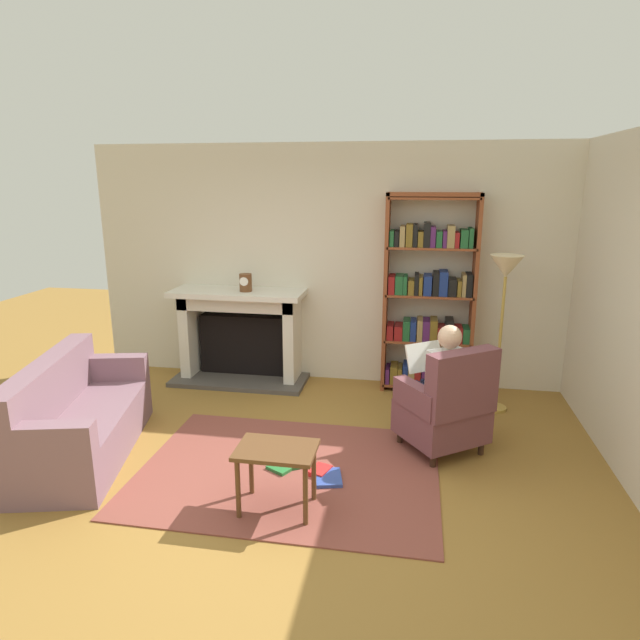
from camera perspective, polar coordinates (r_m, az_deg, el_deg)
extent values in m
plane|color=olive|center=(4.36, -4.24, -17.43)|extent=(14.00, 14.00, 0.00)
cube|color=beige|center=(6.28, 1.25, 5.73)|extent=(5.60, 0.10, 2.70)
cube|color=beige|center=(5.21, 28.92, 2.11)|extent=(0.10, 5.20, 2.70)
cube|color=brown|center=(4.61, -3.29, -15.45)|extent=(2.40, 1.80, 0.01)
cube|color=#4C4742|center=(6.51, -8.38, -6.20)|extent=(1.55, 0.64, 0.05)
cube|color=black|center=(6.58, -7.90, -2.48)|extent=(1.03, 0.20, 0.70)
cube|color=silver|center=(6.66, -13.32, -1.54)|extent=(0.12, 0.44, 1.02)
cube|color=silver|center=(6.28, -2.90, -2.12)|extent=(0.12, 0.44, 1.02)
cube|color=silver|center=(6.34, -8.40, 1.92)|extent=(1.35, 0.44, 0.16)
cube|color=silver|center=(6.26, -8.61, 2.79)|extent=(1.51, 0.56, 0.06)
cylinder|color=brown|center=(6.18, -7.77, 3.89)|extent=(0.14, 0.14, 0.20)
cylinder|color=white|center=(6.12, -7.96, 4.00)|extent=(0.10, 0.01, 0.10)
cube|color=brown|center=(6.06, 6.88, 2.78)|extent=(0.04, 0.32, 2.18)
cube|color=brown|center=(6.08, 15.74, 2.38)|extent=(0.04, 0.32, 2.18)
cube|color=brown|center=(5.93, 11.84, 12.74)|extent=(0.98, 0.32, 0.04)
cube|color=brown|center=(6.34, 10.86, -6.54)|extent=(0.94, 0.32, 0.02)
cube|color=#4C1E59|center=(6.30, 7.09, -5.57)|extent=(0.04, 0.26, 0.17)
cube|color=brown|center=(6.29, 7.75, -5.48)|extent=(0.08, 0.26, 0.20)
cube|color=brown|center=(6.29, 8.36, -5.58)|extent=(0.05, 0.26, 0.18)
cube|color=navy|center=(6.28, 8.90, -5.43)|extent=(0.06, 0.26, 0.22)
cube|color=#997F4C|center=(6.29, 9.51, -5.63)|extent=(0.07, 0.26, 0.18)
cube|color=maroon|center=(6.28, 10.16, -5.46)|extent=(0.07, 0.26, 0.23)
cube|color=#4C1E59|center=(6.28, 10.84, -5.54)|extent=(0.06, 0.26, 0.22)
cube|color=navy|center=(6.29, 11.40, -5.62)|extent=(0.04, 0.26, 0.20)
cube|color=brown|center=(6.30, 12.02, -5.75)|extent=(0.07, 0.26, 0.18)
cube|color=#997F4C|center=(6.29, 12.77, -5.56)|extent=(0.08, 0.26, 0.23)
cube|color=maroon|center=(6.31, 13.51, -5.89)|extent=(0.06, 0.26, 0.16)
cube|color=#1E592D|center=(6.30, 14.15, -5.50)|extent=(0.05, 0.26, 0.26)
cube|color=navy|center=(6.31, 14.65, -5.80)|extent=(0.06, 0.26, 0.19)
cube|color=brown|center=(6.17, 11.09, -2.08)|extent=(0.94, 0.32, 0.02)
cube|color=maroon|center=(6.14, 7.36, -1.12)|extent=(0.07, 0.26, 0.16)
cube|color=maroon|center=(6.14, 8.21, -1.17)|extent=(0.09, 0.26, 0.16)
cube|color=#1E592D|center=(6.13, 9.02, -0.93)|extent=(0.08, 0.26, 0.22)
cube|color=navy|center=(6.13, 9.71, -0.96)|extent=(0.06, 0.26, 0.22)
cube|color=#997F4C|center=(6.13, 10.37, -0.91)|extent=(0.06, 0.26, 0.24)
cube|color=#4C1E59|center=(6.13, 11.02, -0.97)|extent=(0.07, 0.26, 0.23)
cube|color=brown|center=(6.13, 11.76, -0.95)|extent=(0.08, 0.26, 0.24)
cube|color=maroon|center=(6.14, 12.50, -1.33)|extent=(0.08, 0.26, 0.16)
cube|color=black|center=(6.14, 13.32, -1.00)|extent=(0.09, 0.26, 0.25)
cube|color=maroon|center=(6.15, 14.19, -1.39)|extent=(0.09, 0.26, 0.17)
cube|color=#1E592D|center=(6.16, 15.02, -1.44)|extent=(0.08, 0.26, 0.16)
cube|color=brown|center=(6.05, 11.32, 2.59)|extent=(0.94, 0.32, 0.02)
cube|color=maroon|center=(6.02, 7.51, 3.75)|extent=(0.07, 0.26, 0.19)
cube|color=#1E592D|center=(6.02, 8.28, 3.75)|extent=(0.08, 0.26, 0.20)
cube|color=#1E592D|center=(6.02, 8.90, 3.71)|extent=(0.04, 0.26, 0.20)
cube|color=brown|center=(6.02, 9.50, 3.50)|extent=(0.06, 0.26, 0.16)
cube|color=black|center=(6.01, 10.05, 3.76)|extent=(0.04, 0.26, 0.22)
cube|color=brown|center=(6.02, 10.47, 3.63)|extent=(0.04, 0.26, 0.20)
cube|color=navy|center=(6.02, 11.16, 3.67)|extent=(0.09, 0.26, 0.21)
cube|color=black|center=(6.02, 11.99, 3.80)|extent=(0.06, 0.26, 0.25)
cube|color=navy|center=(6.02, 12.74, 3.83)|extent=(0.09, 0.26, 0.26)
cube|color=black|center=(6.03, 13.62, 3.41)|extent=(0.09, 0.26, 0.18)
cube|color=brown|center=(6.04, 14.29, 3.33)|extent=(0.04, 0.26, 0.17)
cube|color=#997F4C|center=(6.03, 14.75, 3.61)|extent=(0.04, 0.26, 0.23)
cube|color=black|center=(6.04, 15.26, 3.61)|extent=(0.06, 0.26, 0.24)
cube|color=brown|center=(5.97, 11.56, 7.42)|extent=(0.94, 0.32, 0.02)
cube|color=#1E592D|center=(5.95, 7.55, 8.49)|extent=(0.04, 0.26, 0.17)
cube|color=black|center=(5.95, 8.05, 8.46)|extent=(0.05, 0.26, 0.16)
cube|color=#997F4C|center=(5.94, 8.63, 8.69)|extent=(0.05, 0.26, 0.22)
cube|color=brown|center=(5.94, 9.33, 8.76)|extent=(0.07, 0.26, 0.24)
cube|color=black|center=(5.94, 9.93, 8.73)|extent=(0.05, 0.26, 0.24)
cube|color=brown|center=(5.95, 10.46, 8.35)|extent=(0.05, 0.26, 0.16)
cube|color=black|center=(5.94, 11.10, 8.77)|extent=(0.07, 0.26, 0.25)
cube|color=#4C1E59|center=(5.95, 11.71, 8.54)|extent=(0.05, 0.26, 0.21)
cube|color=#1E592D|center=(5.95, 12.32, 8.29)|extent=(0.06, 0.26, 0.17)
cube|color=#4C1E59|center=(5.95, 12.87, 8.29)|extent=(0.04, 0.26, 0.17)
cube|color=#997F4C|center=(5.95, 13.48, 8.52)|extent=(0.08, 0.26, 0.23)
cube|color=maroon|center=(5.96, 14.07, 8.16)|extent=(0.05, 0.26, 0.16)
cube|color=#1E592D|center=(5.96, 14.78, 8.26)|extent=(0.08, 0.26, 0.19)
cube|color=#1E592D|center=(5.97, 15.44, 8.30)|extent=(0.04, 0.26, 0.20)
cube|color=brown|center=(5.93, 11.82, 12.35)|extent=(0.94, 0.32, 0.02)
cylinder|color=#331E14|center=(5.35, 12.98, -10.75)|extent=(0.05, 0.05, 0.12)
cylinder|color=#331E14|center=(5.06, 8.35, -12.00)|extent=(0.05, 0.05, 0.12)
cylinder|color=#331E14|center=(5.02, 16.47, -12.70)|extent=(0.05, 0.05, 0.12)
cylinder|color=#331E14|center=(4.72, 11.71, -14.22)|extent=(0.05, 0.05, 0.12)
cube|color=brown|center=(4.94, 12.52, -10.20)|extent=(0.87, 0.86, 0.30)
cube|color=brown|center=(4.61, 14.66, -6.44)|extent=(0.61, 0.51, 0.55)
cube|color=brown|center=(5.00, 15.13, -6.81)|extent=(0.41, 0.51, 0.22)
cube|color=brown|center=(4.69, 10.07, -8.01)|extent=(0.41, 0.51, 0.22)
cube|color=silver|center=(4.75, 13.16, -6.02)|extent=(0.38, 0.35, 0.50)
sphere|color=#D8AD8C|center=(4.64, 13.41, -1.74)|extent=(0.20, 0.20, 0.20)
cube|color=#191E3F|center=(5.02, 12.30, -7.32)|extent=(0.33, 0.39, 0.12)
cube|color=#191E3F|center=(4.93, 10.82, -7.66)|extent=(0.33, 0.39, 0.12)
cylinder|color=#191E3F|center=(5.25, 10.86, -9.29)|extent=(0.10, 0.10, 0.42)
cylinder|color=#191E3F|center=(5.17, 9.42, -9.65)|extent=(0.10, 0.10, 0.42)
cube|color=white|center=(4.97, 10.84, -3.79)|extent=(0.35, 0.30, 0.25)
cube|color=#7A5964|center=(5.17, -23.20, -10.77)|extent=(1.08, 1.82, 0.40)
cube|color=#7A5964|center=(5.11, -26.54, -6.28)|extent=(0.60, 1.70, 0.45)
cube|color=#7A5964|center=(4.40, -26.90, -11.13)|extent=(0.72, 0.32, 0.24)
cube|color=#7A5964|center=(5.74, -21.04, -4.65)|extent=(0.72, 0.32, 0.24)
cube|color=brown|center=(3.93, -4.59, -13.37)|extent=(0.56, 0.39, 0.03)
cylinder|color=brown|center=(3.99, -8.56, -17.09)|extent=(0.04, 0.04, 0.45)
cylinder|color=brown|center=(3.88, -1.53, -17.91)|extent=(0.04, 0.04, 0.45)
cylinder|color=brown|center=(4.24, -7.21, -14.99)|extent=(0.04, 0.04, 0.45)
cylinder|color=brown|center=(4.14, -0.65, -15.66)|extent=(0.04, 0.04, 0.45)
cube|color=red|center=(4.55, -0.01, -15.46)|extent=(0.19, 0.22, 0.04)
cube|color=#267233|center=(4.62, -4.21, -15.15)|extent=(0.23, 0.22, 0.03)
cube|color=#267233|center=(4.68, -2.76, -14.65)|extent=(0.23, 0.25, 0.03)
cube|color=#334CA5|center=(4.47, 0.90, -16.13)|extent=(0.25, 0.30, 0.03)
cylinder|color=#B7933F|center=(5.99, 17.74, -8.72)|extent=(0.24, 0.24, 0.03)
cylinder|color=#B7933F|center=(5.76, 18.27, -2.35)|extent=(0.03, 0.03, 1.36)
cone|color=beige|center=(5.60, 18.89, 5.32)|extent=(0.32, 0.32, 0.22)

